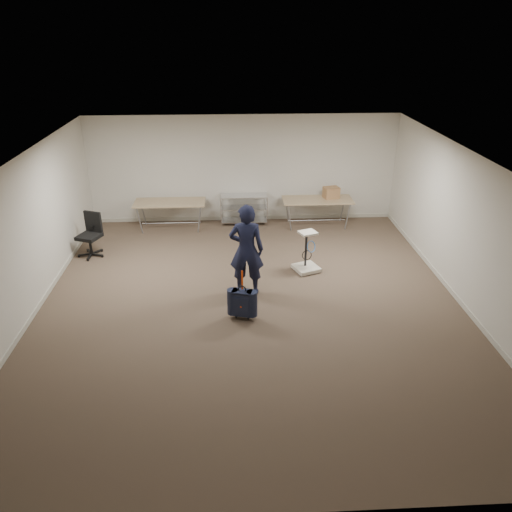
{
  "coord_description": "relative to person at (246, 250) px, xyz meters",
  "views": [
    {
      "loc": [
        -0.34,
        -8.22,
        4.91
      ],
      "look_at": [
        0.11,
        0.3,
        0.87
      ],
      "focal_mm": 35.0,
      "sensor_mm": 36.0,
      "label": 1
    }
  ],
  "objects": [
    {
      "name": "office_chair",
      "position": [
        -3.5,
        1.92,
        -0.62
      ],
      "size": [
        0.61,
        0.62,
        1.0
      ],
      "color": "black",
      "rests_on": "ground"
    },
    {
      "name": "cardboard_box",
      "position": [
        2.32,
        3.55,
        -0.05
      ],
      "size": [
        0.44,
        0.37,
        0.29
      ],
      "primitive_type": "cube",
      "rotation": [
        0.0,
        0.0,
        0.23
      ],
      "color": "olive",
      "rests_on": "folding_table_right"
    },
    {
      "name": "suitcase",
      "position": [
        -0.12,
        -0.99,
        -0.59
      ],
      "size": [
        0.39,
        0.29,
        0.97
      ],
      "color": "black",
      "rests_on": "ground"
    },
    {
      "name": "ground",
      "position": [
        0.06,
        -0.49,
        -0.92
      ],
      "size": [
        9.0,
        9.0,
        0.0
      ],
      "primitive_type": "plane",
      "color": "#45352A",
      "rests_on": "ground"
    },
    {
      "name": "equipment_cart",
      "position": [
        1.32,
        0.86,
        -0.68
      ],
      "size": [
        0.64,
        0.64,
        0.91
      ],
      "color": "beige",
      "rests_on": "ground"
    },
    {
      "name": "folding_table_left",
      "position": [
        -1.84,
        3.46,
        -0.24
      ],
      "size": [
        1.8,
        0.75,
        0.73
      ],
      "color": "#99805E",
      "rests_on": "ground"
    },
    {
      "name": "wire_shelf",
      "position": [
        0.06,
        3.71,
        -0.48
      ],
      "size": [
        1.22,
        0.47,
        0.8
      ],
      "color": "silver",
      "rests_on": "ground"
    },
    {
      "name": "folding_table_right",
      "position": [
        1.96,
        3.46,
        -0.24
      ],
      "size": [
        1.8,
        0.75,
        0.73
      ],
      "color": "#99805E",
      "rests_on": "ground"
    },
    {
      "name": "person",
      "position": [
        0.0,
        0.0,
        0.0
      ],
      "size": [
        0.71,
        0.5,
        1.84
      ],
      "primitive_type": "imported",
      "rotation": [
        0.0,
        0.0,
        3.04
      ],
      "color": "black",
      "rests_on": "ground"
    },
    {
      "name": "room_shell",
      "position": [
        0.06,
        0.89,
        -0.87
      ],
      "size": [
        8.0,
        9.0,
        9.0
      ],
      "color": "beige",
      "rests_on": "ground"
    }
  ]
}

